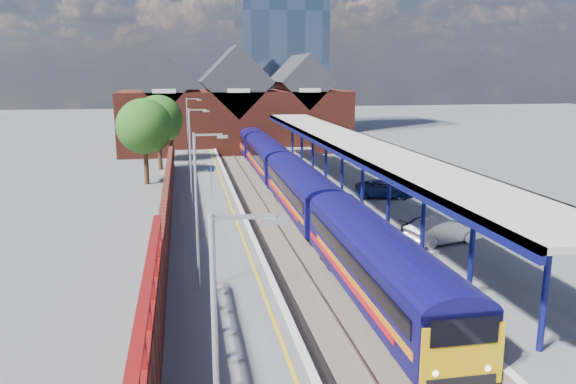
% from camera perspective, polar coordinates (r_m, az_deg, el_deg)
% --- Properties ---
extents(ground, '(240.00, 240.00, 0.00)m').
position_cam_1_polar(ground, '(49.69, -2.33, -0.09)').
color(ground, '#5B5B5E').
rests_on(ground, ground).
extents(ballast_bed, '(6.00, 76.00, 0.06)m').
position_cam_1_polar(ballast_bed, '(40.09, -0.26, -3.03)').
color(ballast_bed, '#473D33').
rests_on(ballast_bed, ground).
extents(rails, '(4.51, 76.00, 0.14)m').
position_cam_1_polar(rails, '(40.07, -0.26, -2.91)').
color(rails, slate).
rests_on(rails, ground).
extents(left_platform, '(5.00, 76.00, 1.00)m').
position_cam_1_polar(left_platform, '(39.39, -8.16, -2.73)').
color(left_platform, '#565659').
rests_on(left_platform, ground).
extents(right_platform, '(6.00, 76.00, 1.00)m').
position_cam_1_polar(right_platform, '(41.44, 7.94, -1.97)').
color(right_platform, '#565659').
rests_on(right_platform, ground).
extents(coping_left, '(0.30, 76.00, 0.05)m').
position_cam_1_polar(coping_left, '(39.41, -4.77, -1.85)').
color(coping_left, silver).
rests_on(coping_left, left_platform).
extents(coping_right, '(0.30, 76.00, 0.05)m').
position_cam_1_polar(coping_right, '(40.51, 4.13, -1.45)').
color(coping_right, silver).
rests_on(coping_right, right_platform).
extents(yellow_line, '(0.14, 76.00, 0.01)m').
position_cam_1_polar(yellow_line, '(39.37, -5.64, -1.91)').
color(yellow_line, yellow).
rests_on(yellow_line, left_platform).
extents(train, '(2.93, 65.92, 3.45)m').
position_cam_1_polar(train, '(49.27, -0.59, 2.33)').
color(train, '#0F0B4F').
rests_on(train, ground).
extents(canopy, '(4.50, 52.00, 4.48)m').
position_cam_1_polar(canopy, '(42.23, 6.62, 4.89)').
color(canopy, '#0F135A').
rests_on(canopy, right_platform).
extents(lamp_post_a, '(1.48, 0.18, 7.00)m').
position_cam_1_polar(lamp_post_a, '(11.51, -6.65, -16.79)').
color(lamp_post_a, '#A5A8AA').
rests_on(lamp_post_a, left_platform).
extents(lamp_post_b, '(1.48, 0.18, 7.00)m').
position_cam_1_polar(lamp_post_b, '(24.70, -8.98, -0.98)').
color(lamp_post_b, '#A5A8AA').
rests_on(lamp_post_b, left_platform).
extents(lamp_post_c, '(1.48, 0.18, 7.00)m').
position_cam_1_polar(lamp_post_c, '(40.44, -9.71, 4.11)').
color(lamp_post_c, '#A5A8AA').
rests_on(lamp_post_c, left_platform).
extents(lamp_post_d, '(1.48, 0.18, 7.00)m').
position_cam_1_polar(lamp_post_d, '(56.33, -10.03, 6.34)').
color(lamp_post_d, '#A5A8AA').
rests_on(lamp_post_d, left_platform).
extents(platform_sign, '(0.55, 0.08, 2.50)m').
position_cam_1_polar(platform_sign, '(42.83, -7.83, 1.49)').
color(platform_sign, '#A5A8AA').
rests_on(platform_sign, left_platform).
extents(brick_wall, '(0.35, 50.00, 3.86)m').
position_cam_1_polar(brick_wall, '(32.64, -12.31, -2.47)').
color(brick_wall, '#5E2318').
rests_on(brick_wall, left_platform).
extents(station_building, '(30.00, 12.12, 13.78)m').
position_cam_1_polar(station_building, '(76.54, -5.44, 8.31)').
color(station_building, '#5E2318').
rests_on(station_building, ground).
extents(glass_tower, '(14.20, 14.20, 40.30)m').
position_cam_1_polar(glass_tower, '(99.98, -0.84, 17.72)').
color(glass_tower, '#48607D').
rests_on(glass_tower, ground).
extents(tree_near, '(5.20, 5.20, 8.10)m').
position_cam_1_polar(tree_near, '(54.32, -14.24, 6.32)').
color(tree_near, '#382314').
rests_on(tree_near, ground).
extents(tree_far, '(5.20, 5.20, 8.10)m').
position_cam_1_polar(tree_far, '(62.23, -12.89, 7.09)').
color(tree_far, '#382314').
rests_on(tree_far, ground).
extents(parked_car_silver, '(4.72, 2.66, 1.47)m').
position_cam_1_polar(parked_car_silver, '(32.94, 15.46, -3.79)').
color(parked_car_silver, silver).
rests_on(parked_car_silver, right_platform).
extents(parked_car_dark, '(4.45, 3.14, 1.20)m').
position_cam_1_polar(parked_car_dark, '(34.14, 14.40, -3.41)').
color(parked_car_dark, black).
rests_on(parked_car_dark, right_platform).
extents(parked_car_blue, '(5.14, 3.42, 1.31)m').
position_cam_1_polar(parked_car_blue, '(43.94, 9.87, 0.32)').
color(parked_car_blue, navy).
rests_on(parked_car_blue, right_platform).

